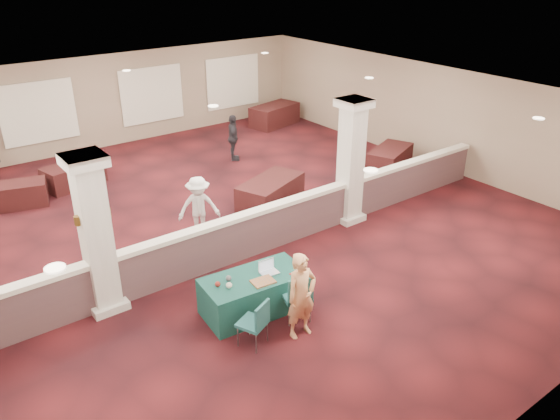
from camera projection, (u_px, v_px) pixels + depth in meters
ground at (220, 230)px, 13.81m from camera, size 16.00×16.00×0.00m
wall_back at (98, 103)px, 18.89m from camera, size 16.00×0.04×3.20m
wall_front at (522, 345)px, 7.34m from camera, size 16.00×0.04×3.20m
wall_right at (432, 116)px, 17.44m from camera, size 0.04×16.00×3.20m
ceiling at (213, 105)px, 12.42m from camera, size 16.00×16.00×0.02m
partition_wall at (253, 232)px, 12.48m from camera, size 15.60×0.28×1.10m
column_left at (96, 234)px, 10.13m from camera, size 0.72×0.72×3.20m
column_right at (351, 161)px, 13.64m from camera, size 0.72×0.72×3.20m
sconce_left at (77, 221)px, 9.82m from camera, size 0.12×0.12×0.18m
sconce_right at (108, 213)px, 10.12m from camera, size 0.12×0.12×0.18m
near_table at (254, 293)px, 10.58m from camera, size 2.08×1.18×0.77m
conf_chair_main at (298, 294)px, 10.17m from camera, size 0.65×0.65×1.02m
conf_chair_side at (257, 320)px, 9.55m from camera, size 0.61×0.61×0.92m
woman at (301, 296)px, 9.72m from camera, size 0.61×0.42×1.67m
far_table_front_center at (271, 194)px, 14.83m from camera, size 2.21×1.64×0.81m
far_table_front_right at (390, 159)px, 17.38m from camera, size 2.00×1.50×0.73m
far_table_back_left at (15, 195)px, 14.95m from camera, size 1.78×1.21×0.66m
far_table_back_center at (74, 175)px, 16.21m from camera, size 1.85×1.23×0.69m
far_table_back_right at (275, 115)px, 21.83m from camera, size 2.18×1.42×0.81m
attendee_b at (199, 207)px, 13.17m from camera, size 1.10×0.81×1.56m
attendee_c at (233, 138)px, 18.04m from camera, size 0.82×1.00×1.54m
laptop_base at (269, 273)px, 10.52m from camera, size 0.37×0.27×0.02m
laptop_screen at (266, 264)px, 10.56m from camera, size 0.35×0.05×0.23m
screen_glow at (266, 265)px, 10.56m from camera, size 0.31×0.03×0.20m
knitting at (263, 282)px, 10.23m from camera, size 0.45×0.35×0.03m
yarn_cream at (229, 285)px, 10.04m from camera, size 0.12×0.12×0.12m
yarn_red at (218, 284)px, 10.09m from camera, size 0.11×0.11×0.11m
yarn_grey at (229, 278)px, 10.27m from camera, size 0.11×0.11×0.11m
scissors at (292, 273)px, 10.51m from camera, size 0.13×0.04×0.01m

